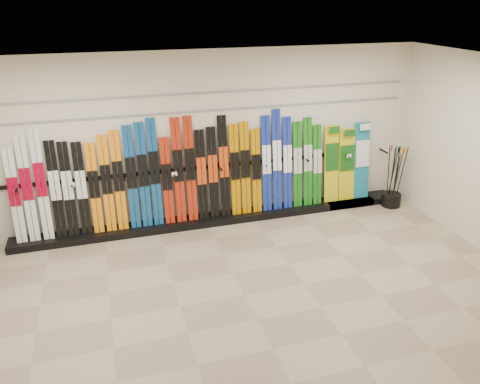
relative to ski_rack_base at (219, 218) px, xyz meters
name	(u,v)px	position (x,y,z in m)	size (l,w,h in m)	color
floor	(244,295)	(-0.22, -2.28, -0.06)	(8.00, 8.00, 0.00)	gray
back_wall	(202,140)	(-0.22, 0.22, 1.44)	(8.00, 8.00, 0.00)	beige
ceiling	(245,72)	(-0.22, -2.28, 2.94)	(8.00, 8.00, 0.00)	silver
ski_rack_base	(219,218)	(0.00, 0.00, 0.00)	(8.00, 0.40, 0.12)	black
skis	(179,175)	(-0.67, 0.07, 0.89)	(5.37, 0.28, 1.83)	white
snowboards	(347,163)	(2.55, 0.07, 0.78)	(0.94, 0.23, 1.46)	gold
pole_bin	(391,200)	(3.38, -0.30, 0.07)	(0.37, 0.37, 0.25)	black
ski_poles	(394,177)	(3.37, -0.31, 0.55)	(0.31, 0.27, 1.18)	black
slatwall_rail_0	(201,111)	(-0.22, 0.20, 1.94)	(7.60, 0.02, 0.03)	gray
slatwall_rail_1	(200,93)	(-0.22, 0.20, 2.24)	(7.60, 0.02, 0.03)	gray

